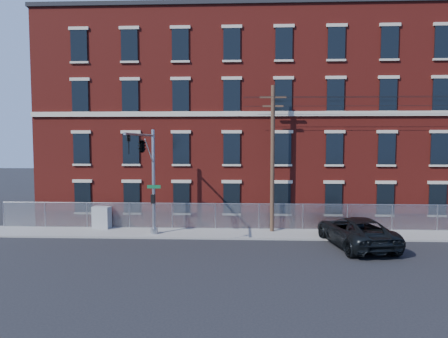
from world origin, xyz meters
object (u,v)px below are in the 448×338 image
Objects in this scene: utility_pole_near at (273,156)px; utility_cabinet at (102,217)px; pickup_truck at (355,231)px; traffic_signal_mast at (145,157)px.

utility_pole_near is 6.37× the size of utility_cabinet.
utility_pole_near is at bearing 9.66° from utility_cabinet.
utility_cabinet is at bearing -21.62° from pickup_truck.
utility_cabinet is (-16.86, 3.74, 0.00)m from pickup_truck.
traffic_signal_mast reaches higher than pickup_truck.
utility_pole_near is 12.90m from utility_cabinet.
pickup_truck is 17.27m from utility_cabinet.
utility_pole_near is at bearing -44.20° from pickup_truck.
pickup_truck is at bearing -0.96° from utility_cabinet.
utility_pole_near reaches higher than utility_cabinet.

